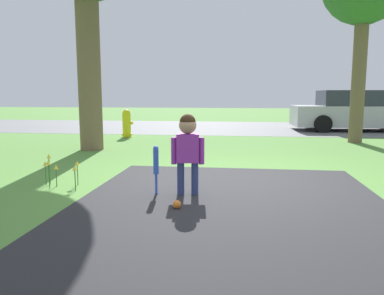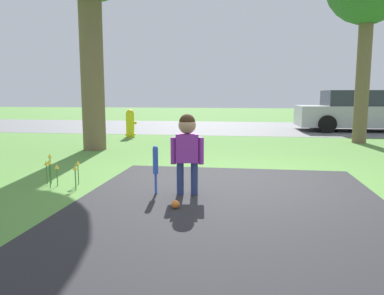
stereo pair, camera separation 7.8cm
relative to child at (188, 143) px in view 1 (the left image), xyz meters
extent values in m
plane|color=#518438|center=(0.67, 0.74, -0.64)|extent=(60.00, 60.00, 0.00)
cube|color=#262628|center=(0.54, -1.76, -0.64)|extent=(3.54, 7.00, 0.01)
cube|color=slate|center=(0.67, 9.70, -0.64)|extent=(40.00, 6.00, 0.01)
cylinder|color=navy|center=(-0.09, -0.01, -0.44)|extent=(0.09, 0.09, 0.40)
cylinder|color=navy|center=(0.09, 0.01, -0.44)|extent=(0.09, 0.09, 0.40)
cube|color=purple|center=(0.00, 0.00, -0.07)|extent=(0.29, 0.18, 0.35)
cylinder|color=purple|center=(-0.17, -0.02, -0.10)|extent=(0.07, 0.07, 0.33)
cylinder|color=purple|center=(0.17, 0.02, -0.10)|extent=(0.07, 0.07, 0.33)
sphere|color=tan|center=(0.00, 0.00, 0.21)|extent=(0.21, 0.21, 0.21)
sphere|color=#382314|center=(0.00, 0.00, 0.25)|extent=(0.19, 0.19, 0.19)
sphere|color=blue|center=(-0.39, -0.04, -0.62)|extent=(0.04, 0.04, 0.04)
cylinder|color=blue|center=(-0.39, -0.04, -0.51)|extent=(0.03, 0.03, 0.26)
cylinder|color=blue|center=(-0.39, -0.04, -0.23)|extent=(0.07, 0.07, 0.32)
sphere|color=blue|center=(-0.39, -0.04, -0.07)|extent=(0.06, 0.06, 0.06)
sphere|color=orange|center=(-0.04, -0.58, -0.60)|extent=(0.09, 0.09, 0.09)
cylinder|color=yellow|center=(-2.62, 5.98, -0.30)|extent=(0.24, 0.24, 0.69)
sphere|color=yellow|center=(-2.62, 5.98, 0.05)|extent=(0.23, 0.23, 0.23)
cylinder|color=yellow|center=(-2.62, 5.98, -0.56)|extent=(0.30, 0.30, 0.06)
cylinder|color=yellow|center=(-2.49, 5.98, -0.23)|extent=(0.11, 0.08, 0.08)
cube|color=#B7B7BC|center=(4.55, 8.99, -0.14)|extent=(4.27, 1.85, 0.69)
cube|color=#2D333D|center=(4.34, 8.98, 0.46)|extent=(2.07, 1.58, 0.52)
cylinder|color=black|center=(3.22, 9.83, -0.36)|extent=(0.57, 0.20, 0.57)
cylinder|color=black|center=(3.27, 8.08, -0.36)|extent=(0.57, 0.20, 0.57)
cylinder|color=brown|center=(-2.66, 3.50, 1.31)|extent=(0.50, 0.50, 3.91)
cylinder|color=brown|center=(3.56, 5.60, 1.05)|extent=(0.34, 0.34, 3.38)
cylinder|color=#38702D|center=(-1.55, 0.30, -0.51)|extent=(0.01, 0.01, 0.27)
cone|color=yellow|center=(-1.55, 0.30, -0.34)|extent=(0.06, 0.06, 0.06)
cylinder|color=#38702D|center=(-1.99, 0.26, -0.51)|extent=(0.01, 0.01, 0.27)
cone|color=yellow|center=(-1.99, 0.26, -0.35)|extent=(0.06, 0.06, 0.06)
cylinder|color=#38702D|center=(-1.80, 0.18, -0.52)|extent=(0.01, 0.01, 0.24)
cone|color=yellow|center=(-1.80, 0.18, -0.38)|extent=(0.06, 0.06, 0.06)
cylinder|color=#38702D|center=(-1.45, -0.01, -0.51)|extent=(0.01, 0.01, 0.27)
cone|color=yellow|center=(-1.45, -0.01, -0.34)|extent=(0.06, 0.06, 0.06)
cylinder|color=#38702D|center=(-1.84, 0.06, -0.48)|extent=(0.01, 0.01, 0.32)
cone|color=yellow|center=(-1.84, 0.06, -0.30)|extent=(0.06, 0.06, 0.06)
cylinder|color=#38702D|center=(-1.49, 0.09, -0.52)|extent=(0.01, 0.01, 0.25)
cone|color=yellow|center=(-1.49, 0.09, -0.36)|extent=(0.06, 0.06, 0.06)
cylinder|color=#38702D|center=(-1.94, 0.28, -0.46)|extent=(0.01, 0.01, 0.36)
cone|color=yellow|center=(-1.94, 0.28, -0.25)|extent=(0.06, 0.06, 0.06)
camera|label=1|loc=(0.63, -4.43, 0.57)|focal=35.00mm
camera|label=2|loc=(0.71, -4.42, 0.57)|focal=35.00mm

